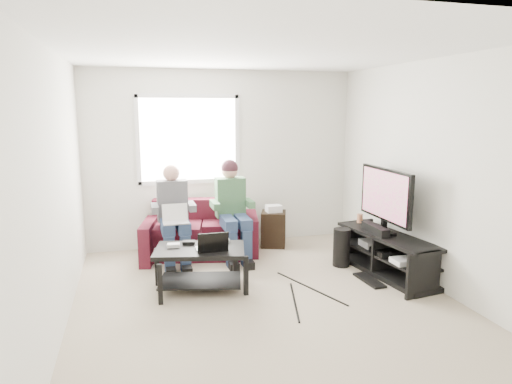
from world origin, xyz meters
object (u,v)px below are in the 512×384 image
(sofa, at_px, (201,234))
(tv_stand, at_px, (387,256))
(tv, at_px, (385,197))
(end_table, at_px, (273,228))
(coffee_table, at_px, (200,259))
(subwoofer, at_px, (342,247))

(sofa, bearing_deg, tv_stand, -33.29)
(sofa, distance_m, tv_stand, 2.53)
(tv, height_order, end_table, tv)
(sofa, height_order, tv_stand, sofa)
(tv_stand, distance_m, end_table, 1.81)
(tv, bearing_deg, sofa, 148.61)
(coffee_table, xyz_separation_m, end_table, (1.32, 1.39, -0.09))
(tv_stand, xyz_separation_m, subwoofer, (-0.42, 0.42, 0.02))
(tv, bearing_deg, subwoofer, 142.63)
(sofa, xyz_separation_m, coffee_table, (-0.21, -1.28, 0.08))
(tv, distance_m, subwoofer, 0.89)
(coffee_table, relative_size, tv, 1.01)
(end_table, bearing_deg, coffee_table, -133.38)
(tv_stand, bearing_deg, sofa, 146.71)
(tv_stand, bearing_deg, subwoofer, 135.02)
(coffee_table, xyz_separation_m, subwoofer, (1.91, 0.31, -0.12))
(subwoofer, bearing_deg, sofa, 150.21)
(coffee_table, xyz_separation_m, tv_stand, (2.33, -0.10, -0.14))
(sofa, relative_size, tv_stand, 1.11)
(subwoofer, distance_m, end_table, 1.23)
(coffee_table, distance_m, tv, 2.40)
(end_table, bearing_deg, tv_stand, -55.97)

